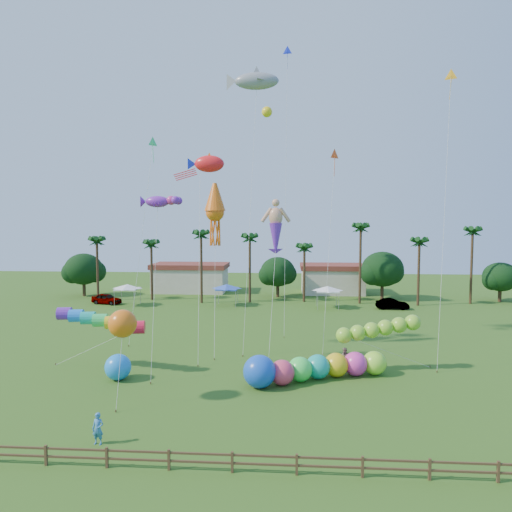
# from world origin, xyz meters

# --- Properties ---
(ground) EXTENTS (160.00, 160.00, 0.00)m
(ground) POSITION_xyz_m (0.00, 0.00, 0.00)
(ground) COLOR #285116
(ground) RESTS_ON ground
(tree_line) EXTENTS (69.46, 8.91, 11.00)m
(tree_line) POSITION_xyz_m (3.57, 44.00, 4.28)
(tree_line) COLOR #3A2819
(tree_line) RESTS_ON ground
(buildings_row) EXTENTS (35.00, 7.00, 4.00)m
(buildings_row) POSITION_xyz_m (-3.09, 50.00, 2.00)
(buildings_row) COLOR beige
(buildings_row) RESTS_ON ground
(tent_row) EXTENTS (31.00, 4.00, 0.60)m
(tent_row) POSITION_xyz_m (-6.00, 36.33, 2.75)
(tent_row) COLOR white
(tent_row) RESTS_ON ground
(fence) EXTENTS (36.12, 0.12, 1.00)m
(fence) POSITION_xyz_m (0.00, -6.00, 0.61)
(fence) COLOR brown
(fence) RESTS_ON ground
(car_a) EXTENTS (4.76, 2.95, 1.51)m
(car_a) POSITION_xyz_m (-23.53, 37.12, 0.76)
(car_a) COLOR #4C4C54
(car_a) RESTS_ON ground
(car_b) EXTENTS (4.39, 1.72, 1.43)m
(car_b) POSITION_xyz_m (16.74, 35.87, 0.71)
(car_b) COLOR #4C4C54
(car_b) RESTS_ON ground
(spectator_a) EXTENTS (0.65, 0.45, 1.68)m
(spectator_a) POSITION_xyz_m (-7.38, -3.77, 0.84)
(spectator_a) COLOR #3477B8
(spectator_a) RESTS_ON ground
(spectator_b) EXTENTS (0.99, 1.07, 1.77)m
(spectator_b) POSITION_xyz_m (7.09, 9.47, 0.89)
(spectator_b) COLOR gray
(spectator_b) RESTS_ON ground
(caterpillar_inflatable) EXTENTS (11.08, 5.83, 2.32)m
(caterpillar_inflatable) POSITION_xyz_m (4.32, 6.77, 0.97)
(caterpillar_inflatable) COLOR #DD3A5F
(caterpillar_inflatable) RESTS_ON ground
(blue_ball) EXTENTS (1.93, 1.93, 1.93)m
(blue_ball) POSITION_xyz_m (-10.00, 5.98, 0.97)
(blue_ball) COLOR #1A83F1
(blue_ball) RESTS_ON ground
(rainbow_tube) EXTENTS (9.42, 2.22, 4.17)m
(rainbow_tube) POSITION_xyz_m (-10.83, 7.44, 3.65)
(rainbow_tube) COLOR red
(rainbow_tube) RESTS_ON ground
(green_worm) EXTENTS (10.52, 2.87, 3.61)m
(green_worm) POSITION_xyz_m (6.96, 9.10, 2.88)
(green_worm) COLOR #84CB2D
(green_worm) RESTS_ON ground
(orange_ball_kite) EXTENTS (2.28, 2.64, 6.12)m
(orange_ball_kite) POSITION_xyz_m (-7.99, 1.72, 5.21)
(orange_ball_kite) COLOR orange
(orange_ball_kite) RESTS_ON ground
(merman_kite) EXTENTS (2.30, 5.08, 13.40)m
(merman_kite) POSITION_xyz_m (1.43, 15.41, 10.99)
(merman_kite) COLOR tan
(merman_kite) RESTS_ON ground
(fish_kite) EXTENTS (4.31, 7.22, 17.91)m
(fish_kite) POSITION_xyz_m (-4.65, 15.38, 17.04)
(fish_kite) COLOR red
(fish_kite) RESTS_ON ground
(shark_kite) EXTENTS (5.94, 7.38, 26.08)m
(shark_kite) POSITION_xyz_m (-0.48, 17.79, 25.07)
(shark_kite) COLOR gray
(shark_kite) RESTS_ON ground
(squid_kite) EXTENTS (2.01, 4.69, 15.39)m
(squid_kite) POSITION_xyz_m (-4.10, 15.00, 12.64)
(squid_kite) COLOR orange
(squid_kite) RESTS_ON ground
(lobster_kite) EXTENTS (3.75, 5.58, 13.98)m
(lobster_kite) POSITION_xyz_m (-7.79, 9.33, 13.32)
(lobster_kite) COLOR purple
(lobster_kite) RESTS_ON ground
(delta_kite_red) EXTENTS (1.80, 4.21, 18.53)m
(delta_kite_red) POSITION_xyz_m (6.82, 16.73, 17.62)
(delta_kite_red) COLOR #FF541C
(delta_kite_red) RESTS_ON ground
(delta_kite_yellow) EXTENTS (2.18, 3.87, 24.23)m
(delta_kite_yellow) POSITION_xyz_m (15.74, 12.74, 23.07)
(delta_kite_yellow) COLOR orange
(delta_kite_yellow) RESTS_ON ground
(delta_kite_green) EXTENTS (2.09, 4.20, 20.21)m
(delta_kite_green) POSITION_xyz_m (-10.88, 18.57, 19.25)
(delta_kite_green) COLOR #36E580
(delta_kite_green) RESTS_ON ground
(delta_kite_blue) EXTENTS (1.12, 3.39, 30.01)m
(delta_kite_blue) POSITION_xyz_m (2.39, 22.29, 28.51)
(delta_kite_blue) COLOR #1828D8
(delta_kite_blue) RESTS_ON ground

